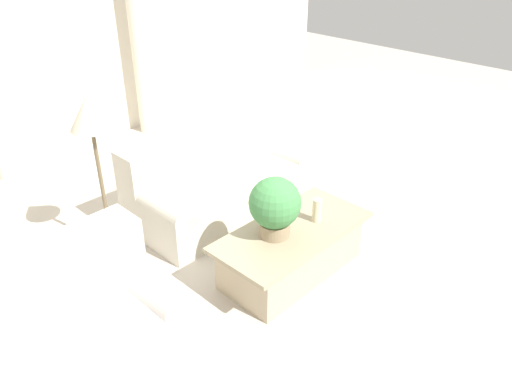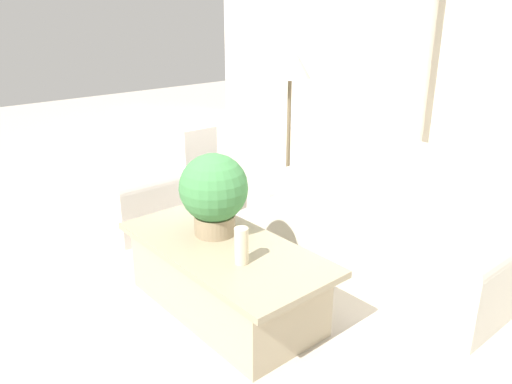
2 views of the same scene
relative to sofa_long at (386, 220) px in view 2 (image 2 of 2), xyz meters
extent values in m
plane|color=#BCB2A3|center=(-0.36, -0.75, -0.34)|extent=(16.00, 16.00, 0.00)
cube|color=beige|center=(0.00, -0.06, -0.12)|extent=(1.93, 0.93, 0.45)
cube|color=beige|center=(0.00, 0.24, 0.31)|extent=(1.93, 0.32, 0.41)
cylinder|color=beige|center=(-0.83, -0.06, 0.10)|extent=(0.28, 0.93, 0.28)
cylinder|color=beige|center=(0.83, -0.06, 0.10)|extent=(0.28, 0.93, 0.28)
cube|color=silver|center=(-2.09, -0.93, -0.12)|extent=(1.31, 0.93, 0.45)
cube|color=silver|center=(-2.09, -0.62, 0.31)|extent=(1.31, 0.32, 0.41)
cylinder|color=silver|center=(-2.61, -0.93, 0.10)|extent=(0.28, 0.93, 0.28)
cylinder|color=silver|center=(-1.58, -0.93, 0.10)|extent=(0.28, 0.93, 0.28)
cube|color=tan|center=(-0.29, -1.27, -0.14)|extent=(1.26, 0.60, 0.41)
cube|color=tan|center=(-0.29, -1.27, 0.09)|extent=(1.43, 0.68, 0.04)
cylinder|color=#937F60|center=(-0.46, -1.21, 0.17)|extent=(0.26, 0.26, 0.13)
sphere|color=#428447|center=(-0.46, -1.21, 0.42)|extent=(0.43, 0.43, 0.43)
cylinder|color=beige|center=(-0.04, -1.33, 0.22)|extent=(0.08, 0.08, 0.22)
cylinder|color=brown|center=(-1.22, 0.18, -0.33)|extent=(0.23, 0.23, 0.03)
cylinder|color=brown|center=(-1.22, 0.18, 0.29)|extent=(0.04, 0.04, 1.20)
cone|color=beige|center=(-1.22, 0.18, 1.03)|extent=(0.36, 0.36, 0.30)
cylinder|color=beige|center=(-1.30, 2.36, 0.91)|extent=(0.21, 0.21, 2.51)
camera|label=1|loc=(-3.04, -3.52, 2.48)|focal=35.00mm
camera|label=2|loc=(1.91, -2.90, 1.48)|focal=35.00mm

